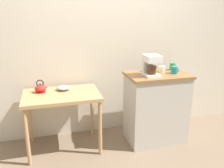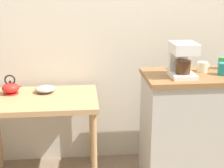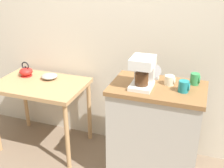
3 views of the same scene
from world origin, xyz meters
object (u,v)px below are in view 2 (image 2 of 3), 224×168
at_px(mug_tall_green, 223,63).
at_px(mug_small_cream, 203,67).
at_px(coffee_maker, 182,58).
at_px(teakettle, 11,88).
at_px(mug_dark_teal, 224,69).
at_px(bowl_stoneware, 45,89).
at_px(table_clock, 182,63).

distance_m(mug_tall_green, mug_small_cream, 0.21).
height_order(mug_tall_green, mug_small_cream, mug_tall_green).
relative_size(coffee_maker, mug_tall_green, 2.68).
distance_m(teakettle, mug_dark_teal, 1.69).
distance_m(bowl_stoneware, table_clock, 1.13).
relative_size(teakettle, mug_dark_teal, 1.83).
bearing_deg(coffee_maker, teakettle, 168.85).
bearing_deg(mug_dark_teal, mug_tall_green, 68.21).
bearing_deg(mug_small_cream, table_clock, 150.03).
height_order(bowl_stoneware, coffee_maker, coffee_maker).
height_order(bowl_stoneware, table_clock, table_clock).
distance_m(bowl_stoneware, mug_tall_green, 1.47).
bearing_deg(teakettle, mug_tall_green, -2.42).
bearing_deg(table_clock, bowl_stoneware, 175.99).
relative_size(bowl_stoneware, mug_dark_teal, 1.81).
bearing_deg(mug_tall_green, mug_small_cream, -159.16).
height_order(teakettle, mug_small_cream, mug_small_cream).
bearing_deg(table_clock, mug_dark_teal, -34.47).
relative_size(mug_tall_green, mug_small_cream, 1.10).
xyz_separation_m(coffee_maker, table_clock, (0.06, 0.20, -0.08)).
xyz_separation_m(teakettle, coffee_maker, (1.33, -0.26, 0.28)).
xyz_separation_m(teakettle, mug_small_cream, (1.53, -0.15, 0.18)).
distance_m(teakettle, table_clock, 1.40).
relative_size(mug_tall_green, table_clock, 0.75).
height_order(teakettle, mug_dark_teal, mug_dark_teal).
distance_m(coffee_maker, mug_dark_teal, 0.35).
relative_size(coffee_maker, table_clock, 2.02).
height_order(bowl_stoneware, teakettle, teakettle).
relative_size(bowl_stoneware, mug_small_cream, 1.91).
bearing_deg(table_clock, teakettle, 177.36).
bearing_deg(bowl_stoneware, table_clock, -4.01).
relative_size(coffee_maker, mug_dark_teal, 2.80).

